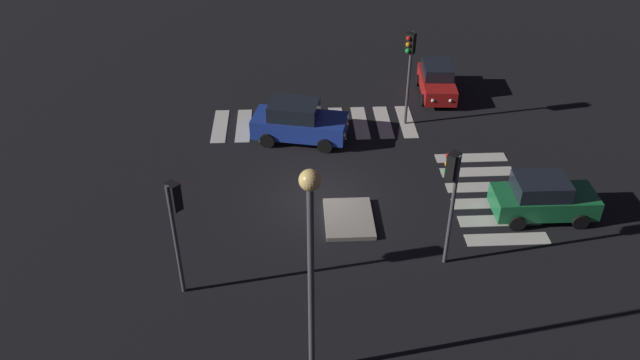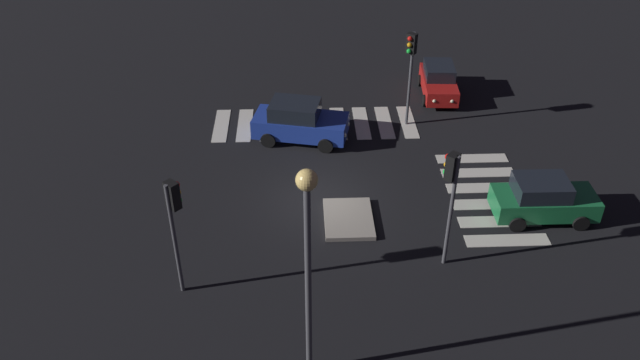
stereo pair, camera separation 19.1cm
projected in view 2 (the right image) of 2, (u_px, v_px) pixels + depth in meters
name	position (u px, v px, depth m)	size (l,w,h in m)	color
ground_plane	(320.00, 200.00, 26.58)	(80.00, 80.00, 0.00)	black
traffic_island	(349.00, 219.00, 25.40)	(2.55, 1.92, 0.18)	gray
car_red	(439.00, 81.00, 33.86)	(3.91, 1.99, 1.67)	red
car_blue	(299.00, 122.00, 30.06)	(2.77, 4.65, 1.92)	#1E389E
car_green	(543.00, 199.00, 25.17)	(1.93, 4.06, 1.75)	#196B38
traffic_light_west	(174.00, 211.00, 20.46)	(0.54, 0.54, 4.42)	#47474C
traffic_light_east	(411.00, 57.00, 29.64)	(0.53, 0.54, 4.75)	#47474C
traffic_light_south	(451.00, 183.00, 21.54)	(0.54, 0.53, 4.58)	#47474C
street_lamp	(308.00, 243.00, 16.63)	(0.56, 0.56, 7.26)	#47474C
crosswalk_near	(488.00, 196.00, 26.80)	(6.45, 3.20, 0.02)	silver
crosswalk_side	(315.00, 124.00, 31.77)	(3.20, 9.90, 0.02)	silver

